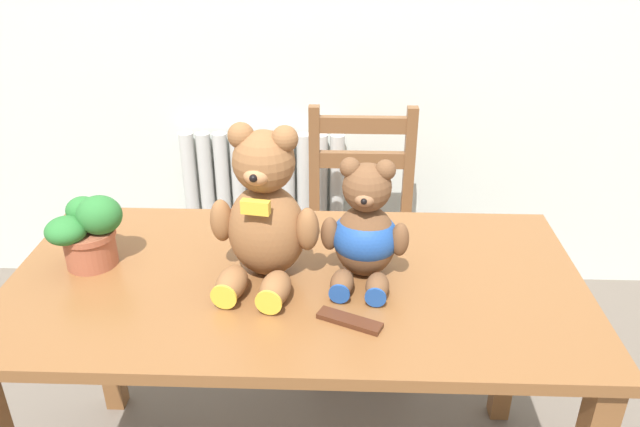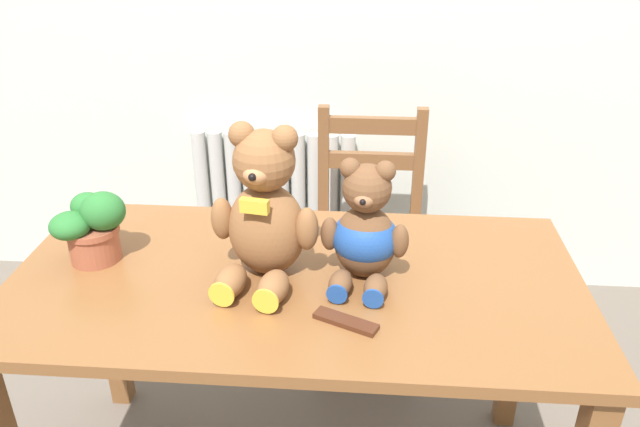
# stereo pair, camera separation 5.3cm
# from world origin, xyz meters

# --- Properties ---
(radiator) EXTENTS (0.69, 0.10, 0.70)m
(radiator) POSITION_xyz_m (-0.22, 1.47, 0.32)
(radiator) COLOR beige
(radiator) RESTS_ON ground_plane
(dining_table) EXTENTS (1.40, 0.72, 0.74)m
(dining_table) POSITION_xyz_m (0.00, 0.36, 0.63)
(dining_table) COLOR brown
(dining_table) RESTS_ON ground_plane
(wooden_chair_behind) EXTENTS (0.39, 0.45, 0.90)m
(wooden_chair_behind) POSITION_xyz_m (0.18, 1.09, 0.44)
(wooden_chair_behind) COLOR brown
(wooden_chair_behind) RESTS_ON ground_plane
(teddy_bear_left) EXTENTS (0.27, 0.29, 0.38)m
(teddy_bear_left) POSITION_xyz_m (-0.07, 0.37, 0.90)
(teddy_bear_left) COLOR brown
(teddy_bear_left) RESTS_ON dining_table
(teddy_bear_right) EXTENTS (0.21, 0.23, 0.30)m
(teddy_bear_right) POSITION_xyz_m (0.17, 0.38, 0.86)
(teddy_bear_right) COLOR brown
(teddy_bear_right) RESTS_ON dining_table
(potted_plant) EXTENTS (0.18, 0.15, 0.19)m
(potted_plant) POSITION_xyz_m (-0.52, 0.40, 0.83)
(potted_plant) COLOR #9E5138
(potted_plant) RESTS_ON dining_table
(chocolate_bar) EXTENTS (0.15, 0.09, 0.01)m
(chocolate_bar) POSITION_xyz_m (0.13, 0.18, 0.74)
(chocolate_bar) COLOR #472314
(chocolate_bar) RESTS_ON dining_table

